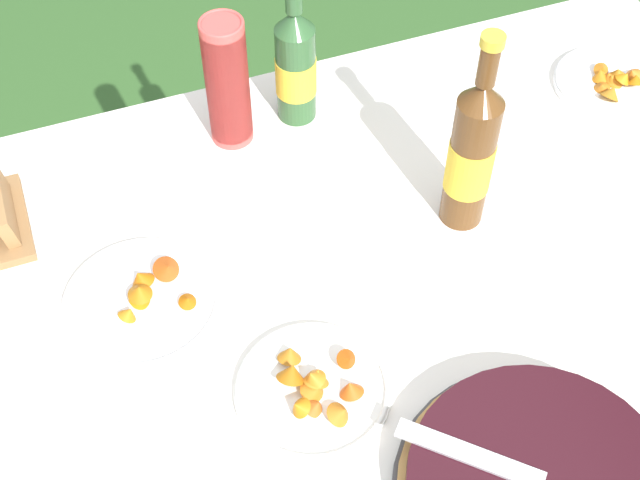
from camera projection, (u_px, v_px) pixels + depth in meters
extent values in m
cube|color=brown|center=(286.00, 360.00, 1.29)|extent=(1.85, 1.15, 0.03)
cylinder|color=brown|center=(569.00, 157.00, 2.08)|extent=(0.06, 0.06, 0.74)
cube|color=white|center=(286.00, 352.00, 1.27)|extent=(1.86, 1.16, 0.00)
cube|color=white|center=(186.00, 117.00, 1.65)|extent=(1.86, 0.00, 0.10)
cube|color=silver|center=(469.00, 454.00, 1.10)|extent=(0.16, 0.15, 0.00)
cylinder|color=#E04C47|center=(231.00, 115.00, 1.51)|extent=(0.07, 0.07, 0.09)
cylinder|color=#E04C47|center=(230.00, 110.00, 1.50)|extent=(0.07, 0.07, 0.09)
cylinder|color=#E04C47|center=(229.00, 104.00, 1.49)|extent=(0.07, 0.07, 0.09)
cylinder|color=#E04C47|center=(229.00, 98.00, 1.48)|extent=(0.07, 0.07, 0.09)
cylinder|color=#E04C47|center=(228.00, 92.00, 1.47)|extent=(0.07, 0.07, 0.09)
cylinder|color=#E04C47|center=(228.00, 86.00, 1.46)|extent=(0.07, 0.07, 0.09)
cylinder|color=#E04C47|center=(227.00, 80.00, 1.45)|extent=(0.07, 0.07, 0.09)
cylinder|color=#E04C47|center=(226.00, 74.00, 1.43)|extent=(0.07, 0.07, 0.09)
cylinder|color=#E04C47|center=(226.00, 68.00, 1.42)|extent=(0.07, 0.07, 0.09)
cylinder|color=#E04C47|center=(225.00, 61.00, 1.41)|extent=(0.07, 0.07, 0.09)
cylinder|color=#E04C47|center=(224.00, 55.00, 1.40)|extent=(0.07, 0.07, 0.09)
cylinder|color=#E04C47|center=(224.00, 48.00, 1.39)|extent=(0.07, 0.07, 0.10)
torus|color=#E04C47|center=(221.00, 23.00, 1.36)|extent=(0.07, 0.07, 0.01)
cylinder|color=#2D562D|center=(296.00, 73.00, 1.51)|extent=(0.07, 0.07, 0.18)
cylinder|color=yellow|center=(296.00, 75.00, 1.51)|extent=(0.07, 0.07, 0.07)
cone|color=#2D562D|center=(294.00, 21.00, 1.42)|extent=(0.07, 0.07, 0.04)
cylinder|color=brown|center=(470.00, 163.00, 1.34)|extent=(0.07, 0.07, 0.24)
cylinder|color=yellow|center=(469.00, 165.00, 1.34)|extent=(0.07, 0.07, 0.09)
cone|color=brown|center=(483.00, 93.00, 1.23)|extent=(0.07, 0.07, 0.04)
cylinder|color=brown|center=(488.00, 65.00, 1.19)|extent=(0.03, 0.03, 0.06)
cylinder|color=gold|center=(493.00, 41.00, 1.16)|extent=(0.03, 0.03, 0.02)
cylinder|color=white|center=(313.00, 390.00, 1.22)|extent=(0.22, 0.22, 0.01)
torus|color=white|center=(313.00, 388.00, 1.22)|extent=(0.21, 0.21, 0.01)
cone|color=#C7721B|center=(313.00, 377.00, 1.20)|extent=(0.04, 0.04, 0.03)
cone|color=#C46B1B|center=(316.00, 389.00, 1.21)|extent=(0.05, 0.05, 0.04)
cone|color=#AF4C10|center=(348.00, 359.00, 1.22)|extent=(0.04, 0.04, 0.04)
cone|color=#CC5617|center=(351.00, 388.00, 1.20)|extent=(0.04, 0.04, 0.03)
cone|color=#A85C10|center=(292.00, 372.00, 1.21)|extent=(0.06, 0.06, 0.04)
cone|color=#B65C1F|center=(316.00, 406.00, 1.19)|extent=(0.04, 0.04, 0.03)
cone|color=orange|center=(298.00, 406.00, 1.17)|extent=(0.03, 0.03, 0.03)
cone|color=#B06718|center=(289.00, 353.00, 1.24)|extent=(0.05, 0.05, 0.03)
cone|color=#BE6C1C|center=(342.00, 412.00, 1.18)|extent=(0.05, 0.04, 0.04)
cone|color=orange|center=(317.00, 376.00, 1.21)|extent=(0.05, 0.05, 0.04)
cylinder|color=white|center=(142.00, 303.00, 1.32)|extent=(0.24, 0.24, 0.01)
torus|color=white|center=(141.00, 299.00, 1.31)|extent=(0.23, 0.23, 0.01)
cone|color=#C2690A|center=(142.00, 297.00, 1.30)|extent=(0.05, 0.04, 0.04)
cone|color=#BF7216|center=(129.00, 313.00, 1.28)|extent=(0.04, 0.04, 0.03)
cone|color=#BA5E0D|center=(140.00, 277.00, 1.32)|extent=(0.05, 0.05, 0.03)
cone|color=#B44C16|center=(167.00, 268.00, 1.32)|extent=(0.06, 0.06, 0.04)
cone|color=#AF5A0C|center=(187.00, 300.00, 1.29)|extent=(0.03, 0.03, 0.02)
cone|color=#C47A20|center=(138.00, 291.00, 1.29)|extent=(0.04, 0.04, 0.02)
cone|color=#B06512|center=(139.00, 291.00, 1.29)|extent=(0.05, 0.05, 0.02)
cone|color=#CD660A|center=(139.00, 293.00, 1.31)|extent=(0.04, 0.04, 0.03)
cylinder|color=white|center=(610.00, 84.00, 1.62)|extent=(0.21, 0.21, 0.01)
torus|color=white|center=(611.00, 81.00, 1.61)|extent=(0.20, 0.20, 0.01)
cone|color=orange|center=(625.00, 77.00, 1.59)|extent=(0.04, 0.04, 0.03)
cone|color=orange|center=(633.00, 73.00, 1.61)|extent=(0.05, 0.04, 0.04)
cone|color=#C26D19|center=(612.00, 79.00, 1.60)|extent=(0.06, 0.06, 0.04)
cone|color=orange|center=(609.00, 77.00, 1.61)|extent=(0.04, 0.04, 0.03)
cone|color=#B3701C|center=(612.00, 92.00, 1.58)|extent=(0.05, 0.05, 0.05)
cone|color=#C4711B|center=(602.00, 69.00, 1.62)|extent=(0.04, 0.04, 0.03)
cone|color=#BE671C|center=(602.00, 87.00, 1.59)|extent=(0.04, 0.04, 0.03)
cone|color=#C16B14|center=(601.00, 74.00, 1.61)|extent=(0.04, 0.04, 0.03)
cone|color=#B36D17|center=(618.00, 73.00, 1.60)|extent=(0.04, 0.04, 0.02)
cone|color=#B4670D|center=(636.00, 79.00, 1.59)|extent=(0.03, 0.04, 0.03)
cube|color=#9E7042|center=(2.00, 205.00, 1.38)|extent=(0.03, 0.14, 0.06)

